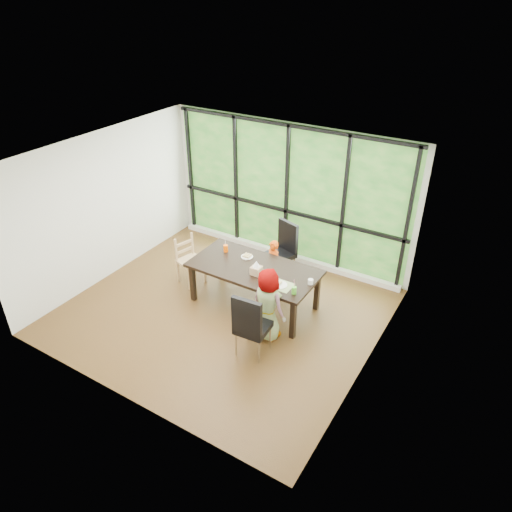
% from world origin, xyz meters
% --- Properties ---
extents(ground, '(5.00, 5.00, 0.00)m').
position_xyz_m(ground, '(0.00, 0.00, 0.00)').
color(ground, black).
rests_on(ground, ground).
extents(back_wall, '(5.00, 0.00, 5.00)m').
position_xyz_m(back_wall, '(0.00, 2.25, 1.35)').
color(back_wall, silver).
rests_on(back_wall, ground).
extents(foliage_backdrop, '(4.80, 0.02, 2.65)m').
position_xyz_m(foliage_backdrop, '(0.00, 2.23, 1.35)').
color(foliage_backdrop, '#194C1A').
rests_on(foliage_backdrop, back_wall).
extents(window_mullions, '(4.80, 0.06, 2.65)m').
position_xyz_m(window_mullions, '(0.00, 2.19, 1.35)').
color(window_mullions, black).
rests_on(window_mullions, back_wall).
extents(window_sill, '(4.80, 0.12, 0.10)m').
position_xyz_m(window_sill, '(0.00, 2.15, 0.05)').
color(window_sill, silver).
rests_on(window_sill, ground).
extents(dining_table, '(2.17, 1.12, 0.75)m').
position_xyz_m(dining_table, '(0.34, 0.46, 0.38)').
color(dining_table, black).
rests_on(dining_table, ground).
extents(chair_window_leather, '(0.58, 0.58, 1.08)m').
position_xyz_m(chair_window_leather, '(0.28, 1.46, 0.54)').
color(chair_window_leather, black).
rests_on(chair_window_leather, ground).
extents(chair_interior_leather, '(0.49, 0.49, 1.08)m').
position_xyz_m(chair_interior_leather, '(0.96, -0.57, 0.54)').
color(chair_interior_leather, black).
rests_on(chair_interior_leather, ground).
extents(chair_end_beech, '(0.50, 0.51, 0.90)m').
position_xyz_m(chair_end_beech, '(-1.01, 0.45, 0.45)').
color(chair_end_beech, tan).
rests_on(chair_end_beech, ground).
extents(child_toddler, '(0.40, 0.33, 0.93)m').
position_xyz_m(child_toddler, '(0.34, 1.10, 0.47)').
color(child_toddler, '#D14409').
rests_on(child_toddler, ground).
extents(child_older, '(0.66, 0.50, 1.21)m').
position_xyz_m(child_older, '(0.97, -0.14, 0.61)').
color(child_older, gray).
rests_on(child_older, ground).
extents(placemat, '(0.41, 0.30, 0.01)m').
position_xyz_m(placemat, '(0.95, 0.22, 0.75)').
color(placemat, tan).
rests_on(placemat, dining_table).
extents(plate_far, '(0.21, 0.21, 0.01)m').
position_xyz_m(plate_far, '(0.06, 0.68, 0.76)').
color(plate_far, white).
rests_on(plate_far, dining_table).
extents(plate_near, '(0.25, 0.25, 0.02)m').
position_xyz_m(plate_near, '(0.96, 0.21, 0.76)').
color(plate_near, white).
rests_on(plate_near, dining_table).
extents(orange_cup, '(0.08, 0.08, 0.13)m').
position_xyz_m(orange_cup, '(-0.35, 0.65, 0.81)').
color(orange_cup, '#FF5802').
rests_on(orange_cup, dining_table).
extents(green_cup, '(0.08, 0.08, 0.12)m').
position_xyz_m(green_cup, '(1.25, 0.13, 0.81)').
color(green_cup, '#63D237').
rests_on(green_cup, dining_table).
extents(white_mug, '(0.08, 0.08, 0.08)m').
position_xyz_m(white_mug, '(1.35, 0.50, 0.79)').
color(white_mug, white).
rests_on(white_mug, dining_table).
extents(tissue_box, '(0.16, 0.16, 0.14)m').
position_xyz_m(tissue_box, '(0.48, 0.30, 0.82)').
color(tissue_box, tan).
rests_on(tissue_box, dining_table).
extents(crepe_rolls_far, '(0.15, 0.12, 0.04)m').
position_xyz_m(crepe_rolls_far, '(0.06, 0.68, 0.78)').
color(crepe_rolls_far, tan).
rests_on(crepe_rolls_far, plate_far).
extents(crepe_rolls_near, '(0.05, 0.12, 0.04)m').
position_xyz_m(crepe_rolls_near, '(0.96, 0.21, 0.78)').
color(crepe_rolls_near, tan).
rests_on(crepe_rolls_near, plate_near).
extents(straw_white, '(0.01, 0.04, 0.20)m').
position_xyz_m(straw_white, '(-0.35, 0.65, 0.92)').
color(straw_white, white).
rests_on(straw_white, orange_cup).
extents(straw_pink, '(0.01, 0.04, 0.20)m').
position_xyz_m(straw_pink, '(1.25, 0.13, 0.91)').
color(straw_pink, pink).
rests_on(straw_pink, green_cup).
extents(tissue, '(0.12, 0.12, 0.11)m').
position_xyz_m(tissue, '(0.48, 0.30, 0.94)').
color(tissue, white).
rests_on(tissue, tissue_box).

